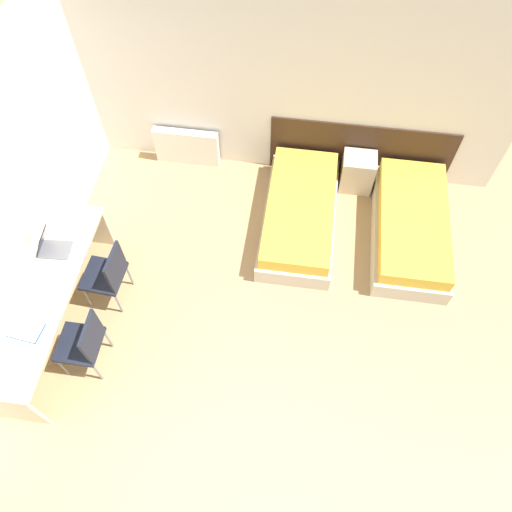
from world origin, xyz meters
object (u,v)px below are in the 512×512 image
nightstand (357,172)px  bed_near_window (300,214)px  chair_near_laptop (108,274)px  bed_near_door (411,227)px  chair_near_notebook (84,342)px  laptop (50,247)px

nightstand → bed_near_window: bearing=-132.3°
chair_near_laptop → bed_near_door: bearing=25.1°
nightstand → chair_near_notebook: bearing=-132.8°
chair_near_laptop → chair_near_notebook: bearing=-86.5°
chair_near_notebook → laptop: laptop is taller
bed_near_window → bed_near_door: bearing=0.0°
chair_near_laptop → bed_near_window: bearing=37.2°
bed_near_window → chair_near_laptop: (-2.04, -1.36, 0.31)m
chair_near_notebook → laptop: (-0.60, 0.92, 0.28)m
nightstand → chair_near_notebook: chair_near_notebook is taller
bed_near_window → laptop: bearing=-154.3°
nightstand → chair_near_laptop: 3.48m
bed_near_window → nightstand: (0.70, 0.77, 0.05)m
bed_near_window → chair_near_laptop: bearing=-146.2°
bed_near_door → laptop: (-4.03, -1.27, 0.58)m
chair_near_notebook → chair_near_laptop: bearing=90.0°
bed_near_door → laptop: bearing=-162.5°
laptop → chair_near_laptop: bearing=-12.7°
bed_near_door → chair_near_notebook: size_ratio=2.02×
bed_near_window → chair_near_notebook: (-2.04, -2.18, 0.31)m
bed_near_door → nightstand: bearing=132.3°
nightstand → laptop: size_ratio=1.53×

